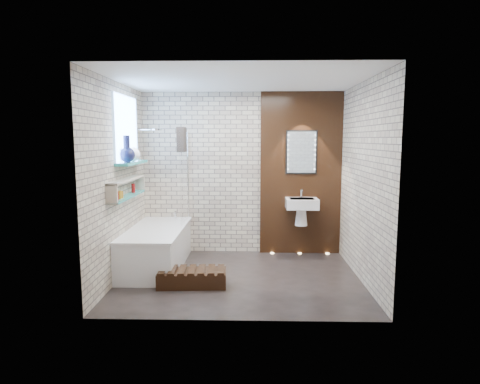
{
  "coord_description": "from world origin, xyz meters",
  "views": [
    {
      "loc": [
        0.14,
        -5.31,
        1.86
      ],
      "look_at": [
        0.0,
        0.15,
        1.15
      ],
      "focal_mm": 30.6,
      "sensor_mm": 36.0,
      "label": 1
    }
  ],
  "objects_px": {
    "bathtub": "(157,247)",
    "led_mirror": "(301,152)",
    "washbasin": "(302,207)",
    "walnut_step": "(192,278)",
    "bath_screen": "(184,177)"
  },
  "relations": [
    {
      "from": "led_mirror",
      "to": "walnut_step",
      "type": "height_order",
      "value": "led_mirror"
    },
    {
      "from": "bathtub",
      "to": "led_mirror",
      "type": "bearing_deg",
      "value": 19.78
    },
    {
      "from": "washbasin",
      "to": "walnut_step",
      "type": "height_order",
      "value": "washbasin"
    },
    {
      "from": "bath_screen",
      "to": "led_mirror",
      "type": "bearing_deg",
      "value": 10.66
    },
    {
      "from": "bathtub",
      "to": "bath_screen",
      "type": "xyz_separation_m",
      "value": [
        0.35,
        0.44,
        0.99
      ]
    },
    {
      "from": "bath_screen",
      "to": "led_mirror",
      "type": "height_order",
      "value": "led_mirror"
    },
    {
      "from": "bath_screen",
      "to": "walnut_step",
      "type": "bearing_deg",
      "value": -77.22
    },
    {
      "from": "washbasin",
      "to": "bathtub",
      "type": "bearing_deg",
      "value": -163.99
    },
    {
      "from": "bathtub",
      "to": "led_mirror",
      "type": "relative_size",
      "value": 2.49
    },
    {
      "from": "bath_screen",
      "to": "led_mirror",
      "type": "relative_size",
      "value": 2.0
    },
    {
      "from": "led_mirror",
      "to": "walnut_step",
      "type": "xyz_separation_m",
      "value": [
        -1.55,
        -1.53,
        -1.55
      ]
    },
    {
      "from": "bathtub",
      "to": "bath_screen",
      "type": "height_order",
      "value": "bath_screen"
    },
    {
      "from": "led_mirror",
      "to": "washbasin",
      "type": "bearing_deg",
      "value": -90.0
    },
    {
      "from": "walnut_step",
      "to": "bathtub",
      "type": "bearing_deg",
      "value": 129.8
    },
    {
      "from": "washbasin",
      "to": "led_mirror",
      "type": "xyz_separation_m",
      "value": [
        0.0,
        0.16,
        0.86
      ]
    }
  ]
}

